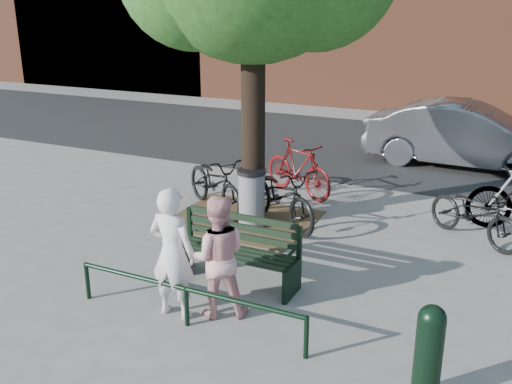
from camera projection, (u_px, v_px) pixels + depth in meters
The scene contains 14 objects.
ground at pixel (235, 283), 7.78m from camera, with size 90.00×90.00×0.00m, color gray.
dirt_pit at pixel (243, 219), 10.08m from camera, with size 2.40×2.00×0.02m, color brown.
road at pixel (386, 149), 15.04m from camera, with size 40.00×7.00×0.01m, color black.
park_bench at pixel (237, 249), 7.70m from camera, with size 1.74×0.54×0.97m.
guard_railing at pixel (186, 295), 6.63m from camera, with size 3.06×0.06×0.51m.
person_left at pixel (173, 253), 6.74m from camera, with size 0.60×0.39×1.63m, color silver.
person_right at pixel (217, 256), 6.79m from camera, with size 0.74×0.58×1.52m, color #D99595.
bollard at pixel (429, 349), 5.36m from camera, with size 0.27×0.27×0.99m.
litter_bin at pixel (252, 198), 9.64m from camera, with size 0.49×0.49×1.00m.
bicycle_a at pixel (215, 182), 10.42m from camera, with size 0.70×2.01×1.06m, color black.
bicycle_b at pixel (298, 168), 11.23m from camera, with size 0.52×1.84×1.10m, color #4F0B0C.
bicycle_c at pixel (280, 195), 9.71m from camera, with size 0.70×2.02×1.06m, color black.
bicycle_e at pixel (475, 213), 9.06m from camera, with size 0.61×1.76×0.92m, color black.
parked_car at pixel (467, 135), 13.15m from camera, with size 1.59×4.56×1.50m, color slate.
Camera 1 is at (3.32, -6.17, 3.61)m, focal length 40.00 mm.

